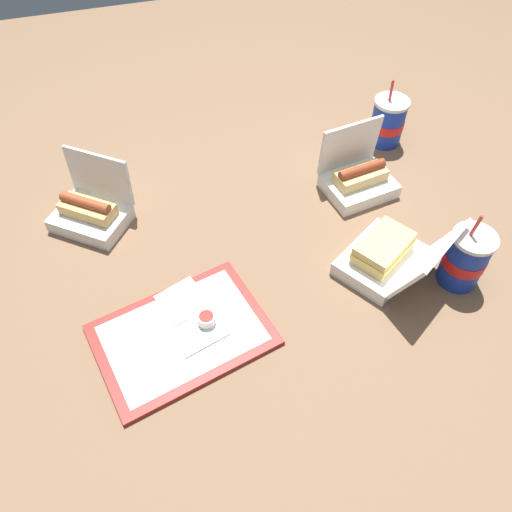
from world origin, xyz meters
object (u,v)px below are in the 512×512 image
(clamshell_hotdog_center, at_px, (358,178))
(clamshell_hotdog_right, at_px, (91,211))
(plastic_fork, at_px, (207,344))
(ketchup_cup, at_px, (207,319))
(food_tray, at_px, (183,335))
(clamshell_sandwich_back, at_px, (386,256))
(soda_cup_center, at_px, (465,259))
(soda_cup_corner, at_px, (388,122))

(clamshell_hotdog_center, distance_m, clamshell_hotdog_right, 0.72)
(plastic_fork, xyz_separation_m, clamshell_hotdog_right, (0.20, -0.46, 0.03))
(ketchup_cup, distance_m, plastic_fork, 0.06)
(food_tray, bearing_deg, ketchup_cup, -168.74)
(ketchup_cup, distance_m, clamshell_sandwich_back, 0.45)
(soda_cup_center, bearing_deg, plastic_fork, 0.71)
(clamshell_sandwich_back, bearing_deg, food_tray, 5.14)
(food_tray, height_order, ketchup_cup, ketchup_cup)
(plastic_fork, xyz_separation_m, soda_cup_corner, (-0.70, -0.55, 0.06))
(soda_cup_center, xyz_separation_m, soda_cup_corner, (-0.08, -0.54, -0.00))
(food_tray, xyz_separation_m, clamshell_hotdog_right, (0.15, -0.41, 0.03))
(food_tray, bearing_deg, soda_cup_corner, -145.66)
(ketchup_cup, bearing_deg, clamshell_sandwich_back, -175.66)
(food_tray, height_order, clamshell_hotdog_right, clamshell_hotdog_right)
(soda_cup_corner, bearing_deg, plastic_fork, 38.30)
(clamshell_hotdog_right, bearing_deg, food_tray, 110.24)
(clamshell_hotdog_right, bearing_deg, plastic_fork, 113.28)
(food_tray, height_order, plastic_fork, plastic_fork)
(clamshell_hotdog_right, bearing_deg, soda_cup_corner, -174.17)
(food_tray, xyz_separation_m, soda_cup_center, (-0.66, 0.04, 0.07))
(plastic_fork, bearing_deg, soda_cup_center, 164.76)
(clamshell_hotdog_center, xyz_separation_m, clamshell_sandwich_back, (0.06, 0.28, 0.00))
(soda_cup_center, bearing_deg, ketchup_cup, -4.52)
(clamshell_sandwich_back, bearing_deg, soda_cup_center, 151.96)
(plastic_fork, bearing_deg, ketchup_cup, -120.29)
(clamshell_hotdog_right, bearing_deg, clamshell_hotdog_center, 173.04)
(plastic_fork, bearing_deg, clamshell_hotdog_right, -82.66)
(soda_cup_center, distance_m, soda_cup_corner, 0.55)
(clamshell_hotdog_right, bearing_deg, soda_cup_center, 151.11)
(soda_cup_corner, bearing_deg, clamshell_sandwich_back, 63.39)
(clamshell_hotdog_center, bearing_deg, clamshell_hotdog_right, -6.96)
(food_tray, distance_m, soda_cup_corner, 0.90)
(clamshell_hotdog_center, height_order, clamshell_sandwich_back, clamshell_hotdog_center)
(clamshell_sandwich_back, relative_size, soda_cup_corner, 1.42)
(soda_cup_corner, bearing_deg, food_tray, 34.34)
(food_tray, relative_size, plastic_fork, 3.81)
(soda_cup_center, height_order, soda_cup_corner, soda_cup_center)
(clamshell_hotdog_center, relative_size, clamshell_hotdog_right, 0.85)
(clamshell_sandwich_back, bearing_deg, plastic_fork, 10.91)
(clamshell_hotdog_center, bearing_deg, soda_cup_corner, -134.23)
(food_tray, relative_size, clamshell_sandwich_back, 1.45)
(plastic_fork, relative_size, soda_cup_center, 0.52)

